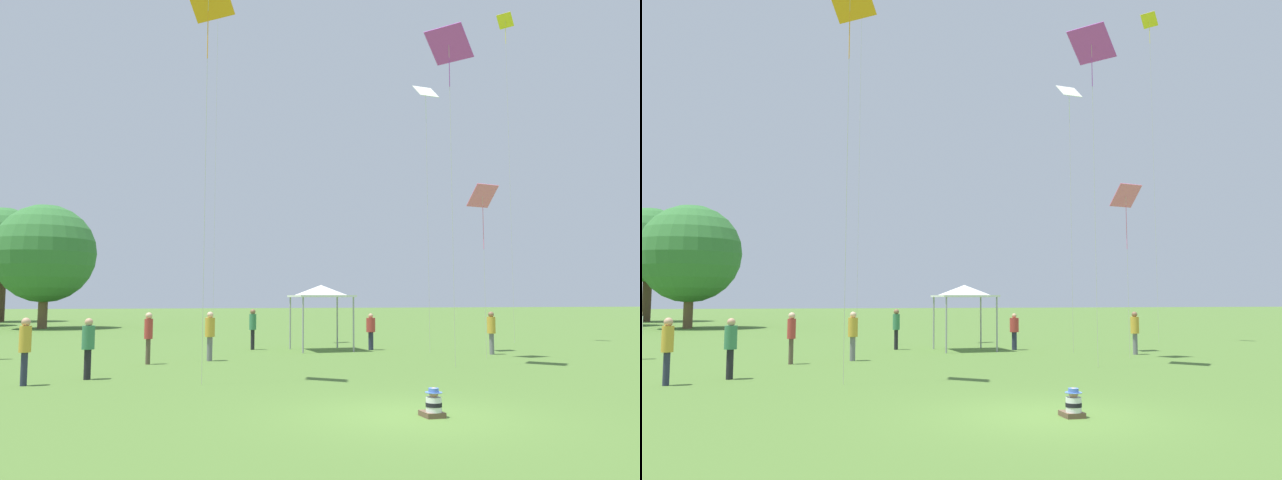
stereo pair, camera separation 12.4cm
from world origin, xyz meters
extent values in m
plane|color=#4C702D|center=(0.00, 0.00, 0.00)|extent=(300.00, 300.00, 0.00)
cube|color=brown|center=(0.39, -0.20, 0.05)|extent=(0.37, 0.46, 0.10)
cylinder|color=white|center=(0.39, -0.28, 0.24)|extent=(0.30, 0.30, 0.28)
cylinder|color=black|center=(0.39, -0.28, 0.24)|extent=(0.31, 0.31, 0.08)
sphere|color=tan|center=(0.39, -0.28, 0.46)|extent=(0.19, 0.19, 0.19)
cylinder|color=#4C70B7|center=(0.39, -0.28, 0.46)|extent=(0.32, 0.32, 0.01)
cylinder|color=#4C70B7|center=(0.39, -0.28, 0.50)|extent=(0.19, 0.19, 0.09)
cylinder|color=black|center=(-6.30, 7.43, 0.41)|extent=(0.21, 0.21, 0.83)
cylinder|color=#387A51|center=(-6.30, 7.43, 1.15)|extent=(0.39, 0.39, 0.65)
sphere|color=tan|center=(-6.30, 7.43, 1.57)|extent=(0.22, 0.22, 0.22)
cylinder|color=black|center=(-0.12, 16.38, 0.44)|extent=(0.24, 0.24, 0.87)
cylinder|color=#387A51|center=(-0.12, 16.38, 1.22)|extent=(0.43, 0.43, 0.69)
sphere|color=brown|center=(-0.12, 16.38, 1.66)|extent=(0.24, 0.24, 0.24)
cylinder|color=slate|center=(8.74, 11.34, 0.42)|extent=(0.26, 0.26, 0.84)
cylinder|color=gold|center=(8.74, 11.34, 1.17)|extent=(0.47, 0.47, 0.67)
sphere|color=brown|center=(8.74, 11.34, 1.60)|extent=(0.23, 0.23, 0.23)
cylinder|color=slate|center=(-2.49, 11.79, 0.43)|extent=(0.26, 0.26, 0.86)
cylinder|color=gold|center=(-2.49, 11.79, 1.20)|extent=(0.47, 0.47, 0.68)
sphere|color=#DBAD89|center=(-2.49, 11.79, 1.65)|extent=(0.23, 0.23, 0.23)
cylinder|color=#282D42|center=(-7.77, 6.54, 0.42)|extent=(0.23, 0.23, 0.85)
cylinder|color=gold|center=(-7.77, 6.54, 1.19)|extent=(0.42, 0.42, 0.67)
sphere|color=tan|center=(-7.77, 6.54, 1.62)|extent=(0.23, 0.23, 0.23)
cylinder|color=#282D42|center=(4.85, 14.79, 0.39)|extent=(0.29, 0.29, 0.78)
cylinder|color=#B23833|center=(4.85, 14.79, 1.09)|extent=(0.54, 0.54, 0.62)
sphere|color=tan|center=(4.85, 14.79, 1.49)|extent=(0.21, 0.21, 0.21)
cylinder|color=brown|center=(-4.64, 11.17, 0.43)|extent=(0.21, 0.21, 0.86)
cylinder|color=#B23833|center=(-4.64, 11.17, 1.20)|extent=(0.39, 0.39, 0.68)
sphere|color=#DBAD89|center=(-4.64, 11.17, 1.65)|extent=(0.23, 0.23, 0.23)
cube|color=white|center=(2.67, 15.12, 2.35)|extent=(2.48, 2.48, 0.08)
cone|color=white|center=(2.67, 15.12, 2.61)|extent=(2.36, 2.36, 0.44)
cylinder|color=#99999E|center=(1.55, 16.22, 1.16)|extent=(0.07, 0.07, 2.31)
cylinder|color=#99999E|center=(3.77, 16.24, 1.16)|extent=(0.07, 0.07, 2.31)
cylinder|color=#99999E|center=(1.57, 14.00, 1.16)|extent=(0.07, 0.07, 2.31)
cylinder|color=#99999E|center=(3.78, 14.02, 1.16)|extent=(0.07, 0.07, 2.31)
cube|color=white|center=(6.69, 12.75, 11.16)|extent=(0.98, 0.78, 0.64)
cylinder|color=white|center=(6.69, 12.75, 10.39)|extent=(0.02, 0.02, 0.90)
cylinder|color=#BCB7A8|center=(6.69, 12.75, 5.58)|extent=(0.01, 0.01, 11.16)
cylinder|color=orange|center=(-3.36, 5.50, 9.42)|extent=(0.02, 0.02, 1.34)
cylinder|color=#BCB7A8|center=(-3.36, 5.50, 5.27)|extent=(0.01, 0.01, 10.53)
cylinder|color=#BCB7A8|center=(-1.52, 19.47, 10.19)|extent=(0.01, 0.01, 20.38)
cube|color=pink|center=(7.70, 10.01, 6.20)|extent=(1.14, 0.87, 0.79)
cylinder|color=pink|center=(7.70, 10.01, 4.98)|extent=(0.02, 0.02, 1.71)
cylinder|color=#BCB7A8|center=(7.70, 10.01, 3.10)|extent=(0.01, 0.01, 6.20)
cube|color=#B738C6|center=(5.06, 7.54, 10.96)|extent=(1.70, 1.75, 0.87)
cylinder|color=#B738C6|center=(5.06, 7.54, 9.98)|extent=(0.02, 0.02, 1.02)
cylinder|color=#BCB7A8|center=(5.06, 7.54, 5.48)|extent=(0.01, 0.01, 10.96)
cube|color=yellow|center=(13.53, 17.01, 17.13)|extent=(0.88, 0.94, 0.63)
cylinder|color=yellow|center=(13.53, 17.01, 16.35)|extent=(0.02, 0.02, 1.01)
cylinder|color=#BCB7A8|center=(13.53, 17.01, 8.57)|extent=(0.01, 0.01, 17.12)
cylinder|color=#473323|center=(-18.26, 57.53, 2.81)|extent=(0.86, 0.86, 5.63)
sphere|color=#337033|center=(-18.26, 57.53, 7.69)|extent=(7.52, 7.52, 7.52)
cylinder|color=brown|center=(-12.03, 40.66, 1.84)|extent=(0.69, 0.69, 3.67)
sphere|color=#337033|center=(-12.03, 40.66, 5.75)|extent=(7.55, 7.55, 7.55)
camera|label=1|loc=(-4.97, -11.14, 2.20)|focal=35.00mm
camera|label=2|loc=(-4.85, -11.17, 2.20)|focal=35.00mm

